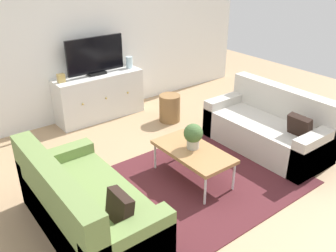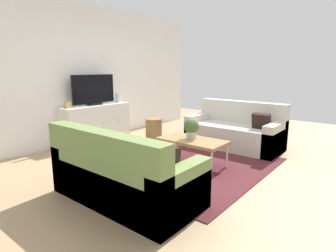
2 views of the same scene
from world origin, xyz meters
The scene contains 12 objects.
ground_plane centered at (0.00, 0.00, 0.00)m, with size 10.00×10.00×0.00m, color tan.
wall_back centered at (0.00, 2.55, 1.35)m, with size 6.40×0.12×2.70m, color white.
area_rug centered at (0.00, -0.15, 0.01)m, with size 2.50×1.90×0.01m, color #4C1E23.
couch_left_side centered at (-1.43, -0.10, 0.28)m, with size 0.83×1.70×0.84m.
couch_right_side centered at (1.43, -0.10, 0.28)m, with size 0.83×1.70×0.84m.
coffee_table centered at (0.04, -0.05, 0.38)m, with size 0.53×1.01×0.41m.
potted_plant centered at (0.07, -0.01, 0.58)m, with size 0.23×0.23×0.31m.
tv_console centered at (0.02, 2.27, 0.37)m, with size 1.45×0.47×0.74m.
flat_screen_tv centered at (0.02, 2.29, 1.04)m, with size 0.96×0.16×0.60m.
glass_vase centered at (0.63, 2.27, 0.84)m, with size 0.11×0.11×0.19m, color silver.
mantel_clock centered at (-0.58, 2.27, 0.81)m, with size 0.11×0.07×0.13m, color tan.
wicker_basket centered at (0.85, 1.45, 0.22)m, with size 0.34×0.34×0.44m, color olive.
Camera 1 is at (-2.48, -2.84, 2.57)m, focal length 38.87 mm.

